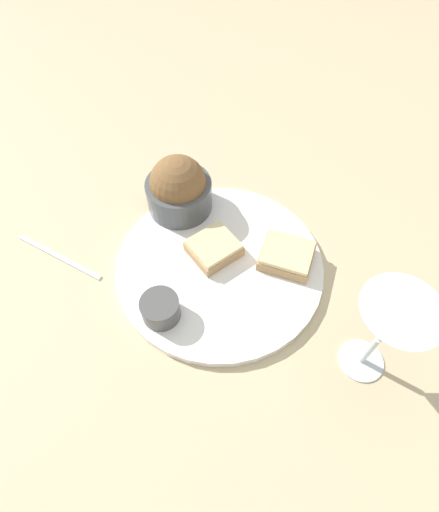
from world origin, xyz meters
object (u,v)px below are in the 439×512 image
sauce_ramekin (160,308)px  fork (59,256)px  wine_glass (389,327)px  salad_bowl (179,189)px  cheese_toast_far (214,248)px  cheese_toast_near (287,255)px

sauce_ramekin → fork: (-0.17, 0.13, -0.03)m
wine_glass → fork: (-0.44, 0.23, -0.11)m
salad_bowl → fork: bearing=-159.6°
sauce_ramekin → wine_glass: wine_glass is taller
salad_bowl → sauce_ramekin: 0.22m
cheese_toast_far → fork: size_ratio=0.67×
salad_bowl → cheese_toast_far: (0.05, -0.11, -0.03)m
sauce_ramekin → fork: bearing=141.8°
fork → salad_bowl: bearing=20.4°
cheese_toast_near → fork: bearing=171.0°
fork → sauce_ramekin: bearing=-38.2°
sauce_ramekin → fork: 0.22m
wine_glass → salad_bowl: bearing=127.3°
cheese_toast_far → wine_glass: 0.29m
sauce_ramekin → cheese_toast_far: (0.09, 0.10, -0.01)m
cheese_toast_far → wine_glass: wine_glass is taller
salad_bowl → cheese_toast_near: 0.21m
sauce_ramekin → cheese_toast_near: 0.22m
cheese_toast_near → salad_bowl: bearing=139.9°
sauce_ramekin → salad_bowl: bearing=79.0°
salad_bowl → cheese_toast_near: salad_bowl is taller
sauce_ramekin → fork: size_ratio=0.39×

